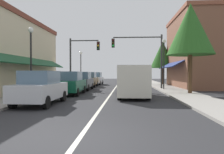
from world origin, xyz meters
name	(u,v)px	position (x,y,z in m)	size (l,w,h in m)	color
ground_plane	(115,88)	(0.00, 18.00, 0.00)	(80.00, 80.00, 0.00)	#28282B
sidewalk_left	(65,88)	(-5.50, 18.00, 0.06)	(2.60, 56.00, 0.12)	gray
sidewalk_right	(167,88)	(5.50, 18.00, 0.06)	(2.60, 56.00, 0.12)	gray
lane_center_stripe	(115,88)	(0.00, 18.00, 0.00)	(0.14, 52.00, 0.01)	silver
storefront_left_block	(0,55)	(-9.17, 12.00, 3.17)	(6.07, 14.20, 6.34)	beige
storefront_right_block	(195,51)	(9.03, 20.00, 4.12)	(5.78, 10.20, 8.24)	brown
parked_car_nearest_left	(41,88)	(-3.26, 5.78, 0.88)	(1.79, 4.10, 1.77)	#B7BABF
parked_car_second_left	(70,83)	(-3.05, 11.02, 0.88)	(1.84, 4.13, 1.77)	#0F4C33
parked_car_third_left	(82,81)	(-3.09, 15.66, 0.88)	(1.82, 4.12, 1.77)	#4C5156
parked_car_far_left	(89,79)	(-3.24, 20.58, 0.88)	(1.84, 4.13, 1.77)	brown
parked_car_distant_left	(96,78)	(-3.12, 25.40, 0.88)	(1.85, 4.13, 1.77)	silver
van_in_lane	(133,80)	(1.68, 9.61, 1.15)	(2.05, 5.20, 2.12)	beige
traffic_signal_mast_arm	(144,52)	(3.00, 16.98, 3.81)	(5.16, 0.50, 5.56)	#333333
traffic_signal_left_corner	(80,55)	(-3.70, 17.75, 3.58)	(3.29, 0.50, 5.39)	#333333
street_lamp_left_near	(31,50)	(-5.17, 8.89, 3.18)	(0.36, 0.36, 4.72)	black
street_lamp_right_mid	(164,56)	(4.81, 15.78, 3.29)	(0.36, 0.36, 4.90)	black
street_lamp_left_far	(81,62)	(-5.16, 24.91, 3.17)	(0.36, 0.36, 4.69)	black
tree_right_near	(190,29)	(6.08, 11.65, 4.98)	(3.56, 3.56, 6.96)	#4C331E
tree_right_far	(163,55)	(6.26, 25.11, 4.22)	(3.38, 3.38, 6.10)	#4C331E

